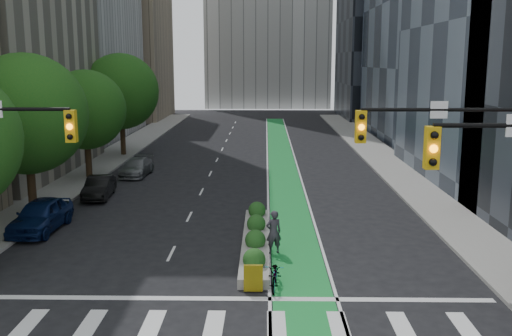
{
  "coord_description": "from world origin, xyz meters",
  "views": [
    {
      "loc": [
        1.62,
        -17.85,
        8.35
      ],
      "look_at": [
        1.16,
        10.47,
        3.0
      ],
      "focal_mm": 40.0,
      "sensor_mm": 36.0,
      "label": 1
    }
  ],
  "objects_px": {
    "bicycle": "(275,275)",
    "parked_car_left_near": "(41,215)",
    "parked_car_left_mid": "(99,187)",
    "parked_car_left_far": "(137,167)",
    "cyclist": "(274,232)",
    "median_planter": "(256,239)"
  },
  "relations": [
    {
      "from": "bicycle",
      "to": "parked_car_left_near",
      "type": "height_order",
      "value": "parked_car_left_near"
    },
    {
      "from": "parked_car_left_far",
      "to": "bicycle",
      "type": "bearing_deg",
      "value": -61.77
    },
    {
      "from": "median_planter",
      "to": "cyclist",
      "type": "relative_size",
      "value": 5.27
    },
    {
      "from": "bicycle",
      "to": "cyclist",
      "type": "distance_m",
      "value": 3.88
    },
    {
      "from": "bicycle",
      "to": "parked_car_left_far",
      "type": "xyz_separation_m",
      "value": [
        -9.84,
        20.91,
        0.13
      ]
    },
    {
      "from": "parked_car_left_far",
      "to": "median_planter",
      "type": "bearing_deg",
      "value": -57.7
    },
    {
      "from": "bicycle",
      "to": "cyclist",
      "type": "xyz_separation_m",
      "value": [
        0.0,
        3.85,
        0.46
      ]
    },
    {
      "from": "parked_car_left_near",
      "to": "bicycle",
      "type": "bearing_deg",
      "value": -29.27
    },
    {
      "from": "median_planter",
      "to": "parked_car_left_far",
      "type": "distance_m",
      "value": 18.49
    },
    {
      "from": "cyclist",
      "to": "parked_car_left_mid",
      "type": "xyz_separation_m",
      "value": [
        -10.62,
        10.15,
        -0.31
      ]
    },
    {
      "from": "bicycle",
      "to": "parked_car_left_mid",
      "type": "height_order",
      "value": "parked_car_left_mid"
    },
    {
      "from": "parked_car_left_mid",
      "to": "parked_car_left_near",
      "type": "bearing_deg",
      "value": -101.45
    },
    {
      "from": "parked_car_left_mid",
      "to": "parked_car_left_far",
      "type": "bearing_deg",
      "value": 79.27
    },
    {
      "from": "cyclist",
      "to": "parked_car_left_near",
      "type": "xyz_separation_m",
      "value": [
        -11.5,
        3.16,
        -0.16
      ]
    },
    {
      "from": "median_planter",
      "to": "bicycle",
      "type": "distance_m",
      "value": 4.85
    },
    {
      "from": "median_planter",
      "to": "bicycle",
      "type": "xyz_separation_m",
      "value": [
        0.8,
        -4.78,
        0.14
      ]
    },
    {
      "from": "bicycle",
      "to": "median_planter",
      "type": "bearing_deg",
      "value": 103.47
    },
    {
      "from": "bicycle",
      "to": "cyclist",
      "type": "bearing_deg",
      "value": 93.97
    },
    {
      "from": "cyclist",
      "to": "parked_car_left_far",
      "type": "bearing_deg",
      "value": -79.4
    },
    {
      "from": "median_planter",
      "to": "parked_car_left_mid",
      "type": "relative_size",
      "value": 2.53
    },
    {
      "from": "cyclist",
      "to": "bicycle",
      "type": "bearing_deg",
      "value": 70.63
    },
    {
      "from": "median_planter",
      "to": "parked_car_left_mid",
      "type": "xyz_separation_m",
      "value": [
        -9.82,
        9.22,
        0.3
      ]
    }
  ]
}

